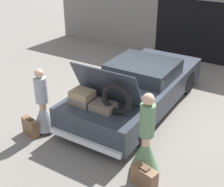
{
  "coord_description": "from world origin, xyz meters",
  "views": [
    {
      "loc": [
        3.35,
        -6.78,
        4.23
      ],
      "look_at": [
        0.0,
        -1.32,
        0.96
      ],
      "focal_mm": 50.0,
      "sensor_mm": 36.0,
      "label": 1
    }
  ],
  "objects_px": {
    "person_left": "(43,109)",
    "suitcase_beside_right_person": "(144,177)",
    "person_right": "(146,145)",
    "car": "(137,87)",
    "suitcase_beside_left_person": "(30,127)"
  },
  "relations": [
    {
      "from": "suitcase_beside_left_person",
      "to": "suitcase_beside_right_person",
      "type": "height_order",
      "value": "suitcase_beside_left_person"
    },
    {
      "from": "person_left",
      "to": "person_right",
      "type": "height_order",
      "value": "person_right"
    },
    {
      "from": "person_right",
      "to": "person_left",
      "type": "bearing_deg",
      "value": 95.21
    },
    {
      "from": "person_right",
      "to": "suitcase_beside_left_person",
      "type": "bearing_deg",
      "value": 101.65
    },
    {
      "from": "person_left",
      "to": "suitcase_beside_right_person",
      "type": "relative_size",
      "value": 2.92
    },
    {
      "from": "car",
      "to": "suitcase_beside_left_person",
      "type": "height_order",
      "value": "car"
    },
    {
      "from": "person_right",
      "to": "suitcase_beside_right_person",
      "type": "bearing_deg",
      "value": -148.99
    },
    {
      "from": "person_left",
      "to": "car",
      "type": "bearing_deg",
      "value": 135.44
    },
    {
      "from": "suitcase_beside_left_person",
      "to": "suitcase_beside_right_person",
      "type": "distance_m",
      "value": 3.03
    },
    {
      "from": "car",
      "to": "person_right",
      "type": "relative_size",
      "value": 2.84
    },
    {
      "from": "car",
      "to": "person_left",
      "type": "bearing_deg",
      "value": -121.3
    },
    {
      "from": "car",
      "to": "suitcase_beside_right_person",
      "type": "distance_m",
      "value": 3.08
    },
    {
      "from": "suitcase_beside_right_person",
      "to": "car",
      "type": "bearing_deg",
      "value": 119.97
    },
    {
      "from": "car",
      "to": "person_left",
      "type": "height_order",
      "value": "car"
    },
    {
      "from": "person_right",
      "to": "suitcase_beside_left_person",
      "type": "distance_m",
      "value": 2.89
    }
  ]
}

